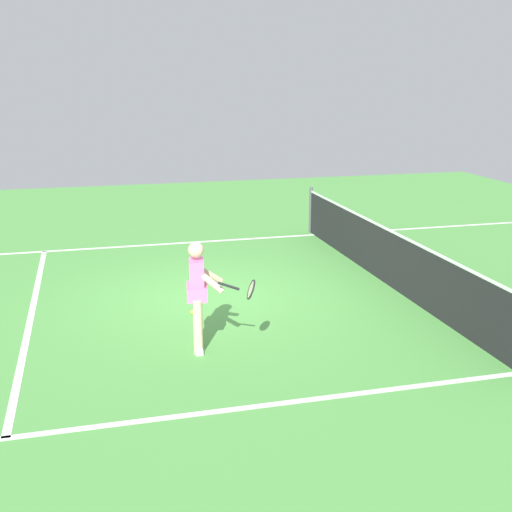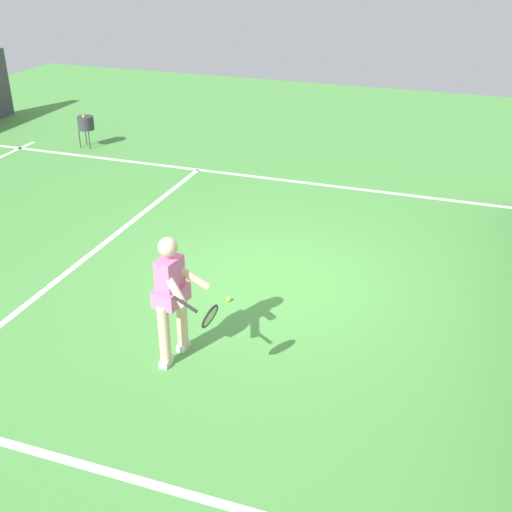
{
  "view_description": "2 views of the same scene",
  "coord_description": "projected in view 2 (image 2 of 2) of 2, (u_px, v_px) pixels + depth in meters",
  "views": [
    {
      "loc": [
        10.62,
        -1.92,
        3.72
      ],
      "look_at": [
        0.88,
        0.61,
        0.95
      ],
      "focal_mm": 45.8,
      "sensor_mm": 36.0,
      "label": 1
    },
    {
      "loc": [
        7.71,
        2.41,
        4.54
      ],
      "look_at": [
        0.96,
        0.05,
        0.88
      ],
      "focal_mm": 45.44,
      "sensor_mm": 36.0,
      "label": 2
    }
  ],
  "objects": [
    {
      "name": "ground_plane",
      "position": [
        275.0,
        281.0,
        9.26
      ],
      "size": [
        25.67,
        25.67,
        0.0
      ],
      "primitive_type": "plane",
      "color": "#4C9342"
    },
    {
      "name": "service_line_marking",
      "position": [
        95.0,
        250.0,
        10.12
      ],
      "size": [
        7.94,
        0.1,
        0.01
      ],
      "primitive_type": "cube",
      "color": "white",
      "rests_on": "ground"
    },
    {
      "name": "sideline_left_marking",
      "position": [
        337.0,
        186.0,
        12.59
      ],
      "size": [
        0.1,
        17.75,
        0.01
      ],
      "primitive_type": "cube",
      "color": "white",
      "rests_on": "ground"
    },
    {
      "name": "sideline_right_marking",
      "position": [
        142.0,
        481.0,
        5.92
      ],
      "size": [
        0.1,
        17.75,
        0.01
      ],
      "primitive_type": "cube",
      "color": "white",
      "rests_on": "ground"
    },
    {
      "name": "tennis_player",
      "position": [
        173.0,
        295.0,
        7.24
      ],
      "size": [
        0.87,
        0.91,
        1.55
      ],
      "color": "beige",
      "rests_on": "ground"
    },
    {
      "name": "tennis_ball_mid",
      "position": [
        229.0,
        299.0,
        8.75
      ],
      "size": [
        0.07,
        0.07,
        0.07
      ],
      "primitive_type": "sphere",
      "color": "#D1E533",
      "rests_on": "ground"
    },
    {
      "name": "ball_hopper",
      "position": [
        86.0,
        123.0,
        14.63
      ],
      "size": [
        0.36,
        0.36,
        0.74
      ],
      "color": "#333338",
      "rests_on": "ground"
    }
  ]
}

